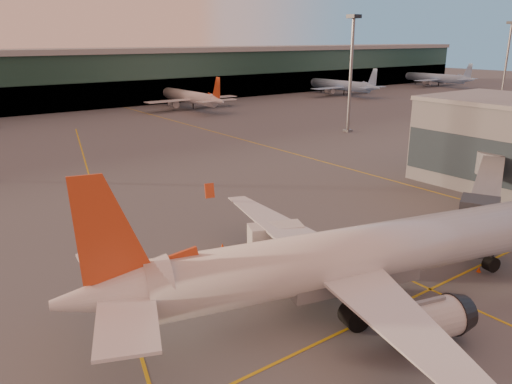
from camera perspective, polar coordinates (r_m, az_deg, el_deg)
ground at (r=40.46m, az=21.10°, el=-15.05°), size 600.00×600.00×0.00m
taxi_markings at (r=68.88m, az=-15.45°, el=-1.00°), size 100.12×173.00×0.01m
terminal at (r=162.14m, az=-26.33°, el=11.25°), size 400.00×20.00×17.60m
gate_building at (r=81.47m, az=27.14°, el=5.07°), size 18.40×22.40×12.60m
mast_east_near at (r=116.37m, az=10.83°, el=14.02°), size 2.40×2.40×25.60m
mast_east_far at (r=180.54m, az=26.76°, el=13.59°), size 2.40×2.40×25.60m
distant_aircraft_row at (r=142.67m, az=-19.70°, el=7.86°), size 350.00×34.00×13.00m
main_airplane at (r=40.18m, az=10.48°, el=-7.50°), size 42.43×38.66×12.99m
jet_bridge at (r=64.16m, az=25.03°, el=0.76°), size 24.97×14.32×6.25m
catering_truck at (r=47.79m, az=2.32°, el=-5.68°), size 5.52×3.98×3.94m
cone_nose at (r=57.38m, az=25.52°, el=-5.51°), size 0.48×0.48×0.61m
cone_wing_left at (r=52.02m, az=-3.86°, el=-6.13°), size 0.37×0.37×0.48m
cone_fwd at (r=51.21m, az=24.12°, el=-8.07°), size 0.41×0.41×0.53m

